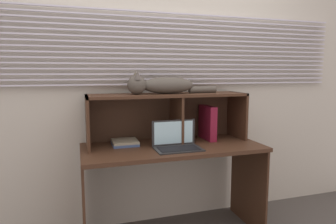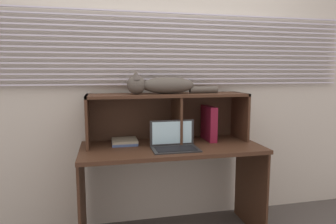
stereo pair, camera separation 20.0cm
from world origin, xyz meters
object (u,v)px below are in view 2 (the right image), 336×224
object	(u,v)px
cat	(162,85)
laptop	(174,143)
binder_upright	(209,123)
book_stack	(125,142)

from	to	relation	value
cat	laptop	size ratio (longest dim) A/B	2.16
cat	binder_upright	xyz separation A→B (m)	(0.40, 0.00, -0.32)
cat	laptop	bearing A→B (deg)	-78.06
laptop	book_stack	world-z (taller)	laptop
book_stack	binder_upright	bearing A→B (deg)	-0.42
laptop	book_stack	distance (m)	0.42
laptop	book_stack	bearing A→B (deg)	147.65
binder_upright	book_stack	world-z (taller)	binder_upright
book_stack	cat	bearing A→B (deg)	-0.96
cat	laptop	distance (m)	0.48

